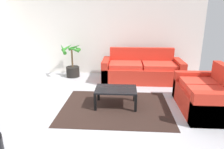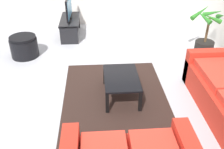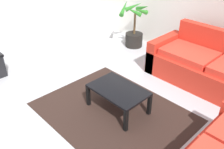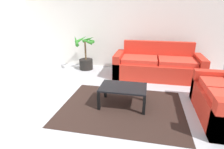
{
  "view_description": "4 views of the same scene",
  "coord_description": "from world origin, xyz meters",
  "px_view_note": "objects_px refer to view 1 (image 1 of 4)",
  "views": [
    {
      "loc": [
        0.67,
        -3.22,
        1.86
      ],
      "look_at": [
        0.41,
        0.69,
        0.66
      ],
      "focal_mm": 32.15,
      "sensor_mm": 36.0,
      "label": 1
    },
    {
      "loc": [
        3.96,
        0.23,
        2.54
      ],
      "look_at": [
        0.68,
        0.46,
        0.54
      ],
      "focal_mm": 41.23,
      "sensor_mm": 36.0,
      "label": 2
    },
    {
      "loc": [
        2.57,
        -1.5,
        2.41
      ],
      "look_at": [
        0.49,
        0.51,
        0.66
      ],
      "focal_mm": 39.48,
      "sensor_mm": 36.0,
      "label": 3
    },
    {
      "loc": [
        0.91,
        -2.36,
        1.7
      ],
      "look_at": [
        0.24,
        0.86,
        0.51
      ],
      "focal_mm": 28.78,
      "sensor_mm": 36.0,
      "label": 4
    }
  ],
  "objects_px": {
    "couch_main": "(142,71)",
    "couch_loveseat": "(206,96)",
    "coffee_table": "(116,91)",
    "potted_palm": "(72,65)"
  },
  "relations": [
    {
      "from": "coffee_table",
      "to": "potted_palm",
      "type": "bearing_deg",
      "value": 126.19
    },
    {
      "from": "couch_loveseat",
      "to": "coffee_table",
      "type": "bearing_deg",
      "value": 177.27
    },
    {
      "from": "couch_loveseat",
      "to": "couch_main",
      "type": "bearing_deg",
      "value": 122.65
    },
    {
      "from": "couch_loveseat",
      "to": "potted_palm",
      "type": "bearing_deg",
      "value": 147.76
    },
    {
      "from": "couch_main",
      "to": "coffee_table",
      "type": "distance_m",
      "value": 1.79
    },
    {
      "from": "couch_main",
      "to": "couch_loveseat",
      "type": "distance_m",
      "value": 2.07
    },
    {
      "from": "couch_main",
      "to": "couch_loveseat",
      "type": "xyz_separation_m",
      "value": [
        1.12,
        -1.75,
        -0.01
      ]
    },
    {
      "from": "couch_main",
      "to": "coffee_table",
      "type": "height_order",
      "value": "couch_main"
    },
    {
      "from": "couch_main",
      "to": "couch_loveseat",
      "type": "relative_size",
      "value": 1.57
    },
    {
      "from": "potted_palm",
      "to": "coffee_table",
      "type": "bearing_deg",
      "value": -53.81
    }
  ]
}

